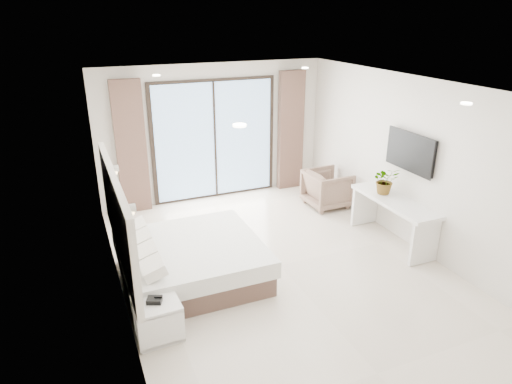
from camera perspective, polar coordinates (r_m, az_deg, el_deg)
ground at (r=7.04m, az=2.96°, el=-9.14°), size 6.20×6.20×0.00m
room_shell at (r=6.96m, az=-1.00°, el=4.81°), size 4.62×6.22×2.72m
bed at (r=6.64m, az=-8.24°, el=-8.53°), size 1.94×1.85×0.68m
nightstand at (r=5.64m, az=-12.10°, el=-15.47°), size 0.53×0.44×0.47m
phone at (r=5.52m, az=-12.57°, el=-13.05°), size 0.21×0.19×0.06m
console_desk at (r=7.78m, az=16.81°, el=-2.25°), size 0.53×1.70×0.77m
plant at (r=7.84m, az=15.83°, el=1.06°), size 0.54×0.57×0.36m
armchair at (r=9.04m, az=8.91°, el=0.63°), size 0.75×0.80×0.80m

